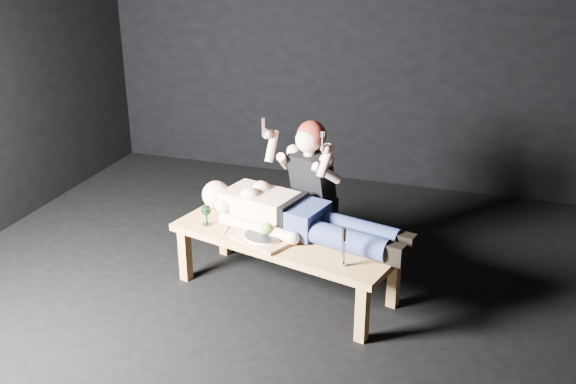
% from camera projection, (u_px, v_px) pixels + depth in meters
% --- Properties ---
extents(ground, '(5.00, 5.00, 0.00)m').
position_uv_depth(ground, '(262.00, 303.00, 4.60)').
color(ground, black).
rests_on(ground, ground).
extents(back_wall, '(5.00, 0.00, 5.00)m').
position_uv_depth(back_wall, '(353.00, 28.00, 6.21)').
color(back_wall, black).
rests_on(back_wall, ground).
extents(table, '(1.68, 0.96, 0.45)m').
position_uv_depth(table, '(286.00, 264.00, 4.65)').
color(table, '#CD9348').
rests_on(table, ground).
extents(lying_man, '(1.70, 0.87, 0.27)m').
position_uv_depth(lying_man, '(300.00, 213.00, 4.57)').
color(lying_man, beige).
rests_on(lying_man, table).
extents(kneeling_woman, '(0.84, 0.88, 1.19)m').
position_uv_depth(kneeling_woman, '(318.00, 191.00, 4.92)').
color(kneeling_woman, black).
rests_on(kneeling_woman, ground).
extents(serving_tray, '(0.47, 0.41, 0.02)m').
position_uv_depth(serving_tray, '(264.00, 238.00, 4.49)').
color(serving_tray, '#AE8352').
rests_on(serving_tray, table).
extents(plate, '(0.34, 0.34, 0.02)m').
position_uv_depth(plate, '(264.00, 236.00, 4.48)').
color(plate, white).
rests_on(plate, serving_tray).
extents(apple, '(0.08, 0.08, 0.08)m').
position_uv_depth(apple, '(267.00, 228.00, 4.47)').
color(apple, '#5A991E').
rests_on(apple, plate).
extents(goblet, '(0.09, 0.09, 0.15)m').
position_uv_depth(goblet, '(207.00, 215.00, 4.69)').
color(goblet, black).
rests_on(goblet, table).
extents(fork_flat, '(0.03, 0.17, 0.01)m').
position_uv_depth(fork_flat, '(226.00, 229.00, 4.64)').
color(fork_flat, '#B2B2B7').
rests_on(fork_flat, table).
extents(knife_flat, '(0.07, 0.16, 0.01)m').
position_uv_depth(knife_flat, '(278.00, 244.00, 4.43)').
color(knife_flat, '#B2B2B7').
rests_on(knife_flat, table).
extents(spoon_flat, '(0.13, 0.13, 0.01)m').
position_uv_depth(spoon_flat, '(281.00, 242.00, 4.46)').
color(spoon_flat, '#B2B2B7').
rests_on(spoon_flat, table).
extents(carving_knife, '(0.04, 0.04, 0.26)m').
position_uv_depth(carving_knife, '(343.00, 247.00, 4.12)').
color(carving_knife, '#B2B2B7').
rests_on(carving_knife, table).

